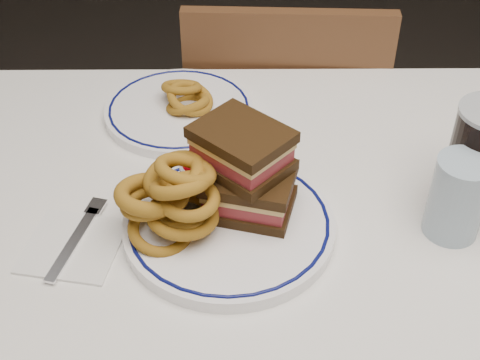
{
  "coord_description": "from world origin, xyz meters",
  "views": [
    {
      "loc": [
        -0.16,
        -0.66,
        1.39
      ],
      "look_at": [
        -0.15,
        0.0,
        0.84
      ],
      "focal_mm": 50.0,
      "sensor_mm": 36.0,
      "label": 1
    }
  ],
  "objects_px": {
    "chair_far": "(281,148)",
    "reuben_sandwich": "(245,170)",
    "far_plate": "(179,110)",
    "main_plate": "(229,225)"
  },
  "relations": [
    {
      "from": "chair_far",
      "to": "reuben_sandwich",
      "type": "distance_m",
      "value": 0.65
    },
    {
      "from": "chair_far",
      "to": "far_plate",
      "type": "height_order",
      "value": "chair_far"
    },
    {
      "from": "far_plate",
      "to": "reuben_sandwich",
      "type": "bearing_deg",
      "value": -66.48
    },
    {
      "from": "reuben_sandwich",
      "to": "far_plate",
      "type": "height_order",
      "value": "reuben_sandwich"
    },
    {
      "from": "main_plate",
      "to": "reuben_sandwich",
      "type": "relative_size",
      "value": 1.87
    },
    {
      "from": "main_plate",
      "to": "chair_far",
      "type": "bearing_deg",
      "value": 78.65
    },
    {
      "from": "main_plate",
      "to": "reuben_sandwich",
      "type": "xyz_separation_m",
      "value": [
        0.02,
        0.03,
        0.07
      ]
    },
    {
      "from": "reuben_sandwich",
      "to": "chair_far",
      "type": "bearing_deg",
      "value": 80.3
    },
    {
      "from": "main_plate",
      "to": "far_plate",
      "type": "distance_m",
      "value": 0.29
    },
    {
      "from": "far_plate",
      "to": "main_plate",
      "type": "bearing_deg",
      "value": -73.04
    }
  ]
}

